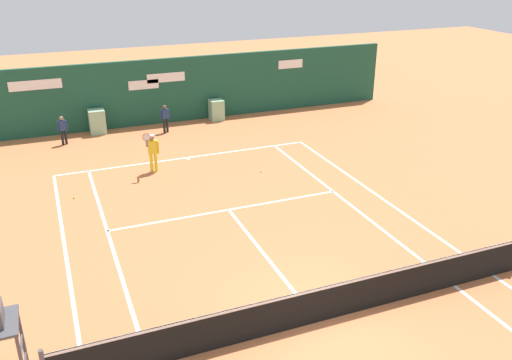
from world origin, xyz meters
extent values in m
plane|color=#C67042|center=(0.00, 0.00, 0.00)|extent=(80.00, 80.00, 0.00)
cube|color=white|center=(0.00, 11.70, 0.00)|extent=(10.60, 0.10, 0.01)
cube|color=white|center=(4.00, 0.00, 0.00)|extent=(0.10, 23.40, 0.01)
cube|color=white|center=(5.30, 0.00, 0.00)|extent=(0.10, 23.40, 0.01)
cube|color=white|center=(0.00, 6.40, 0.00)|extent=(8.00, 0.10, 0.01)
cube|color=white|center=(0.00, 3.20, 0.00)|extent=(0.10, 6.40, 0.01)
cube|color=white|center=(0.00, 11.55, 0.00)|extent=(0.10, 0.24, 0.01)
cube|color=black|center=(0.00, 0.00, 0.47)|extent=(12.00, 0.03, 0.95)
cube|color=white|center=(0.00, 0.00, 0.92)|extent=(12.00, 0.04, 0.06)
cube|color=#194C38|center=(0.00, 17.00, 1.60)|extent=(25.00, 0.24, 3.19)
cube|color=white|center=(-5.48, 16.86, 2.44)|extent=(2.27, 0.02, 0.44)
cube|color=white|center=(0.46, 16.86, 2.29)|extent=(1.87, 0.02, 0.44)
cube|color=white|center=(-0.65, 16.86, 2.03)|extent=(1.45, 0.02, 0.44)
cube|color=white|center=(7.16, 16.86, 2.45)|extent=(1.39, 0.02, 0.44)
cube|color=#8CB793|center=(-3.04, 16.45, 0.57)|extent=(0.74, 0.70, 1.14)
cube|color=#8CB793|center=(2.85, 16.45, 0.52)|extent=(0.67, 0.70, 1.03)
cylinder|color=#47474C|center=(-6.35, 0.88, 0.77)|extent=(0.07, 0.07, 1.54)
cylinder|color=#47474C|center=(-6.35, 0.43, 0.92)|extent=(0.04, 0.81, 0.04)
cylinder|color=yellow|center=(-1.51, 10.68, 0.38)|extent=(0.12, 0.12, 0.77)
cylinder|color=yellow|center=(-1.69, 10.71, 0.38)|extent=(0.12, 0.12, 0.77)
cube|color=yellow|center=(-1.60, 10.70, 1.03)|extent=(0.37, 0.24, 0.54)
sphere|color=#8C664C|center=(-1.60, 10.70, 1.41)|extent=(0.21, 0.21, 0.21)
cylinder|color=white|center=(-1.60, 10.70, 1.49)|extent=(0.20, 0.20, 0.06)
cylinder|color=yellow|center=(-1.39, 10.67, 1.00)|extent=(0.08, 0.08, 0.52)
cylinder|color=#8C664C|center=(-1.85, 10.47, 1.26)|extent=(0.15, 0.52, 0.08)
cylinder|color=black|center=(-1.88, 10.21, 1.37)|extent=(0.03, 0.03, 0.22)
torus|color=#DB3838|center=(-1.88, 10.21, 1.62)|extent=(0.30, 0.07, 0.30)
cylinder|color=silver|center=(-1.88, 10.21, 1.62)|extent=(0.26, 0.04, 0.26)
cylinder|color=black|center=(0.04, 15.37, 0.34)|extent=(0.11, 0.11, 0.68)
cylinder|color=black|center=(-0.11, 15.35, 0.34)|extent=(0.11, 0.11, 0.68)
cube|color=navy|center=(-0.03, 15.36, 0.92)|extent=(0.33, 0.22, 0.48)
sphere|color=brown|center=(-0.03, 15.36, 1.25)|extent=(0.19, 0.19, 0.19)
cylinder|color=navy|center=(0.15, 15.39, 0.88)|extent=(0.07, 0.07, 0.46)
cylinder|color=navy|center=(-0.22, 15.33, 0.88)|extent=(0.07, 0.07, 0.46)
cylinder|color=black|center=(-4.56, 15.37, 0.33)|extent=(0.11, 0.11, 0.66)
cylinder|color=black|center=(-4.71, 15.35, 0.33)|extent=(0.11, 0.11, 0.66)
cube|color=navy|center=(-4.64, 15.36, 0.89)|extent=(0.31, 0.20, 0.46)
sphere|color=#8C664C|center=(-4.64, 15.36, 1.22)|extent=(0.18, 0.18, 0.18)
cylinder|color=navy|center=(-4.45, 15.38, 0.86)|extent=(0.07, 0.07, 0.45)
cylinder|color=navy|center=(-4.82, 15.34, 0.86)|extent=(0.07, 0.07, 0.45)
sphere|color=#CCE033|center=(2.28, 9.07, 0.03)|extent=(0.07, 0.07, 0.07)
sphere|color=#CCE033|center=(-4.75, 9.28, 0.03)|extent=(0.07, 0.07, 0.07)
camera|label=1|loc=(-5.25, -9.15, 8.12)|focal=38.13mm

